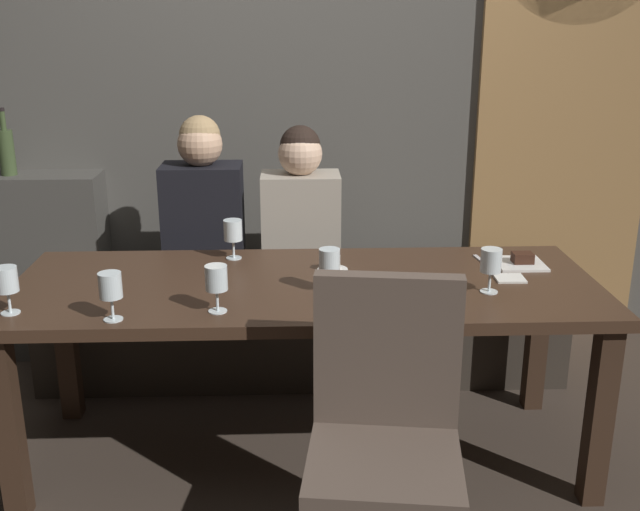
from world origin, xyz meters
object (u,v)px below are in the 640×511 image
Objects in this scene: wine_glass_center_back at (233,232)px; dessert_plate at (521,261)px; wine_glass_end_left at (491,263)px; fork_on_table at (483,261)px; banquette_bench at (303,332)px; wine_glass_end_right at (110,287)px; chair_near_side at (385,422)px; diner_bearded at (301,215)px; wine_glass_far_left at (216,279)px; espresso_cup at (333,265)px; wine_glass_center_front at (6,282)px; wine_glass_near_left at (329,262)px; dining_table at (306,304)px; diner_redhead at (203,212)px; wine_bottle_pale_label at (6,151)px.

wine_glass_center_back is 0.86× the size of dessert_plate.
fork_on_table is at bearing 79.66° from wine_glass_end_left.
banquette_bench is 15.24× the size of wine_glass_end_right.
wine_glass_center_back reaches higher than dessert_plate.
wine_glass_center_back is at bearing 116.48° from chair_near_side.
diner_bearded is 4.75× the size of wine_glass_end_left.
wine_glass_end_right is 0.86× the size of dessert_plate.
fork_on_table is at bearing 61.37° from chair_near_side.
wine_glass_center_back is 1.03m from fork_on_table.
wine_glass_far_left is 1.37× the size of espresso_cup.
wine_glass_center_front is at bearing -141.26° from wine_glass_center_back.
fork_on_table is at bearing 15.53° from wine_glass_center_front.
espresso_cup reaches higher than banquette_bench.
wine_glass_far_left is 1.26m from dessert_plate.
banquette_bench is at bearing 95.88° from wine_glass_near_left.
chair_near_side is 5.98× the size of wine_glass_far_left.
banquette_bench is at bearing 90.00° from dining_table.
diner_redhead is at bearing 113.32° from wine_glass_center_back.
dining_table is at bearing -35.53° from wine_bottle_pale_label.
wine_glass_far_left is (-0.52, 0.44, 0.30)m from chair_near_side.
chair_near_side reaches higher than wine_glass_end_right.
dining_table is 0.82m from banquette_bench.
diner_redhead is at bearing 159.07° from dessert_plate.
wine_glass_end_right is at bearing -121.28° from diner_bearded.
diner_redhead reaches higher than fork_on_table.
dessert_plate is 0.15m from fork_on_table.
wine_glass_near_left is at bearing 23.90° from wine_glass_far_left.
diner_redhead is at bearing 149.53° from fork_on_table.
wine_glass_end_left is at bearing -11.38° from dining_table.
fork_on_table is (1.73, 0.48, -0.11)m from wine_glass_center_front.
wine_glass_end_right is 1.37× the size of espresso_cup.
dessert_plate is (0.79, 0.28, -0.10)m from wine_glass_near_left.
diner_redhead is 1.06× the size of diner_bearded.
wine_bottle_pale_label reaches higher than dining_table.
wine_glass_near_left is at bearing -160.34° from dessert_plate.
dining_table is 6.75× the size of wine_bottle_pale_label.
wine_bottle_pale_label is at bearing 144.47° from dining_table.
diner_bearded reaches higher than wine_glass_near_left.
wine_glass_end_right is at bearing -11.18° from wine_glass_center_front.
wine_glass_center_back and wine_glass_far_left have the same top height.
banquette_bench is at bearing -19.16° from diner_bearded.
fork_on_table is at bearing 164.80° from dessert_plate.
wine_glass_end_left is 0.96× the size of fork_on_table.
diner_bearded is 0.49m from wine_glass_center_back.
espresso_cup is at bearing 48.89° from dining_table.
espresso_cup is at bearing -30.25° from wine_bottle_pale_label.
diner_bearded is 4.10× the size of dessert_plate.
diner_redhead is (-0.45, -0.02, 0.61)m from banquette_bench.
wine_glass_end_left is (0.66, -0.13, 0.20)m from dining_table.
wine_glass_far_left is at bearing -107.22° from banquette_bench.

